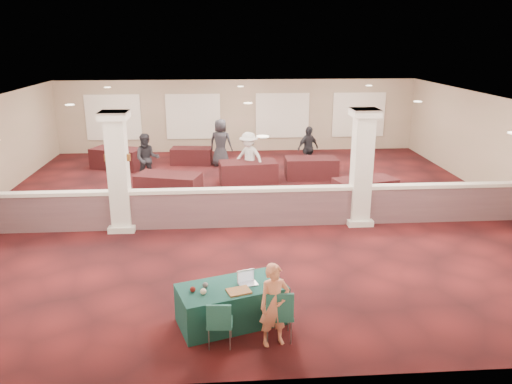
{
  "coord_description": "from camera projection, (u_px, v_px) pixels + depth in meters",
  "views": [
    {
      "loc": [
        -0.81,
        -14.38,
        5.01
      ],
      "look_at": [
        0.09,
        -2.0,
        1.13
      ],
      "focal_mm": 35.0,
      "sensor_mm": 36.0,
      "label": 1
    }
  ],
  "objects": [
    {
      "name": "wall_front",
      "position": [
        280.0,
        286.0,
        7.14
      ],
      "size": [
        16.0,
        0.04,
        3.2
      ],
      "primitive_type": "cube",
      "color": "gray",
      "rests_on": "ground"
    },
    {
      "name": "sconce_right",
      "position": [
        128.0,
        157.0,
        12.99
      ],
      "size": [
        0.12,
        0.12,
        0.18
      ],
      "color": "brown",
      "rests_on": "column_left"
    },
    {
      "name": "sconce_left",
      "position": [
        106.0,
        158.0,
        12.95
      ],
      "size": [
        0.12,
        0.12,
        0.18
      ],
      "color": "brown",
      "rests_on": "column_left"
    },
    {
      "name": "attendee_c",
      "position": [
        308.0,
        149.0,
        19.28
      ],
      "size": [
        1.12,
        0.94,
        1.73
      ],
      "primitive_type": "imported",
      "rotation": [
        0.0,
        0.0,
        0.55
      ],
      "color": "black",
      "rests_on": "ground"
    },
    {
      "name": "attendee_b",
      "position": [
        249.0,
        158.0,
        17.66
      ],
      "size": [
        1.26,
        1.1,
        1.82
      ],
      "primitive_type": "imported",
      "rotation": [
        0.0,
        0.0,
        -0.61
      ],
      "color": "beige",
      "rests_on": "ground"
    },
    {
      "name": "wall_right",
      "position": [
        508.0,
        153.0,
        15.31
      ],
      "size": [
        0.04,
        16.0,
        3.2
      ],
      "primitive_type": "cube",
      "color": "gray",
      "rests_on": "ground"
    },
    {
      "name": "partition_wall",
      "position": [
        252.0,
        206.0,
        13.64
      ],
      "size": [
        15.6,
        0.28,
        1.1
      ],
      "color": "brown",
      "rests_on": "ground"
    },
    {
      "name": "wall_back",
      "position": [
        238.0,
        116.0,
        22.37
      ],
      "size": [
        16.0,
        0.04,
        3.2
      ],
      "primitive_type": "cube",
      "color": "gray",
      "rests_on": "ground"
    },
    {
      "name": "yarn_grey",
      "position": [
        205.0,
        285.0,
        8.88
      ],
      "size": [
        0.1,
        0.1,
        0.1
      ],
      "primitive_type": "sphere",
      "color": "#515156",
      "rests_on": "near_table"
    },
    {
      "name": "screen_glow",
      "position": [
        246.0,
        276.0,
        9.07
      ],
      "size": [
        0.29,
        0.1,
        0.19
      ],
      "primitive_type": "cube",
      "rotation": [
        0.0,
        0.0,
        0.31
      ],
      "color": "silver",
      "rests_on": "near_table"
    },
    {
      "name": "laptop_base",
      "position": [
        248.0,
        284.0,
        9.01
      ],
      "size": [
        0.38,
        0.32,
        0.02
      ],
      "primitive_type": "cube",
      "rotation": [
        0.0,
        0.0,
        0.31
      ],
      "color": "silver",
      "rests_on": "near_table"
    },
    {
      "name": "attendee_a",
      "position": [
        147.0,
        159.0,
        17.5
      ],
      "size": [
        0.92,
        0.6,
        1.8
      ],
      "primitive_type": "imported",
      "rotation": [
        0.0,
        0.0,
        0.14
      ],
      "color": "black",
      "rests_on": "ground"
    },
    {
      "name": "far_table_back_center",
      "position": [
        192.0,
        156.0,
        20.43
      ],
      "size": [
        1.72,
        0.99,
        0.67
      ],
      "primitive_type": "cube",
      "rotation": [
        0.0,
        0.0,
        -0.11
      ],
      "color": "black",
      "rests_on": "ground"
    },
    {
      "name": "conf_chair_side",
      "position": [
        219.0,
        320.0,
        8.28
      ],
      "size": [
        0.46,
        0.46,
        0.85
      ],
      "rotation": [
        0.0,
        0.0,
        -0.07
      ],
      "color": "#21615B",
      "rests_on": "ground"
    },
    {
      "name": "far_table_back_left",
      "position": [
        118.0,
        158.0,
        19.74
      ],
      "size": [
        2.2,
        1.64,
        0.8
      ],
      "primitive_type": "cube",
      "rotation": [
        0.0,
        0.0,
        -0.37
      ],
      "color": "black",
      "rests_on": "ground"
    },
    {
      "name": "ceiling",
      "position": [
        248.0,
        103.0,
        14.28
      ],
      "size": [
        16.0,
        16.0,
        0.02
      ],
      "primitive_type": "cube",
      "color": "white",
      "rests_on": "wall_back"
    },
    {
      "name": "woman",
      "position": [
        274.0,
        305.0,
        8.3
      ],
      "size": [
        0.6,
        0.48,
        1.47
      ],
      "primitive_type": "imported",
      "rotation": [
        0.0,
        0.0,
        0.28
      ],
      "color": "tan",
      "rests_on": "ground"
    },
    {
      "name": "far_table_front_left",
      "position": [
        169.0,
        186.0,
        16.02
      ],
      "size": [
        2.21,
        1.53,
        0.81
      ],
      "primitive_type": "cube",
      "rotation": [
        0.0,
        0.0,
        -0.29
      ],
      "color": "black",
      "rests_on": "ground"
    },
    {
      "name": "attendee_d",
      "position": [
        221.0,
        143.0,
        19.9
      ],
      "size": [
        1.05,
        0.78,
        1.9
      ],
      "primitive_type": "imported",
      "rotation": [
        0.0,
        0.0,
        2.82
      ],
      "color": "black",
      "rests_on": "ground"
    },
    {
      "name": "conf_chair_main",
      "position": [
        279.0,
        311.0,
        8.42
      ],
      "size": [
        0.5,
        0.5,
        0.97
      ],
      "rotation": [
        0.0,
        0.0,
        -0.02
      ],
      "color": "#21615B",
      "rests_on": "ground"
    },
    {
      "name": "scissors",
      "position": [
        271.0,
        286.0,
        8.93
      ],
      "size": [
        0.12,
        0.07,
        0.01
      ],
      "primitive_type": "cube",
      "rotation": [
        0.0,
        0.0,
        0.31
      ],
      "color": "red",
      "rests_on": "near_table"
    },
    {
      "name": "column_right",
      "position": [
        362.0,
        167.0,
        13.53
      ],
      "size": [
        0.72,
        0.72,
        3.2
      ],
      "color": "silver",
      "rests_on": "ground"
    },
    {
      "name": "far_table_front_center",
      "position": [
        248.0,
        173.0,
        17.64
      ],
      "size": [
        2.08,
        1.19,
        0.81
      ],
      "primitive_type": "cube",
      "rotation": [
        0.0,
        0.0,
        0.1
      ],
      "color": "black",
      "rests_on": "ground"
    },
    {
      "name": "far_table_back_right",
      "position": [
        311.0,
        168.0,
        18.34
      ],
      "size": [
        1.9,
        0.98,
        0.76
      ],
      "primitive_type": "cube",
      "rotation": [
        0.0,
        0.0,
        -0.02
      ],
      "color": "black",
      "rests_on": "ground"
    },
    {
      "name": "ground",
      "position": [
        248.0,
        208.0,
        15.24
      ],
      "size": [
        16.0,
        16.0,
        0.0
      ],
      "primitive_type": "plane",
      "color": "#481213",
      "rests_on": "ground"
    },
    {
      "name": "far_table_front_right",
      "position": [
        364.0,
        191.0,
        15.66
      ],
      "size": [
        2.07,
        1.41,
        0.77
      ],
      "primitive_type": "cube",
      "rotation": [
        0.0,
        0.0,
        0.26
      ],
      "color": "black",
      "rests_on": "ground"
    },
    {
      "name": "column_left",
      "position": [
        118.0,
        171.0,
        13.08
      ],
      "size": [
        0.72,
        0.72,
        3.2
      ],
      "color": "silver",
      "rests_on": "ground"
    },
    {
      "name": "knitting",
      "position": [
        239.0,
        291.0,
        8.74
      ],
      "size": [
        0.47,
        0.41,
        0.03
      ],
      "primitive_type": "cube",
      "rotation": [
        0.0,
        0.0,
        0.31
      ],
      "color": "#C16E1E",
      "rests_on": "near_table"
    },
    {
      "name": "laptop_screen",
      "position": [
        246.0,
        275.0,
        9.07
      ],
      "size": [
        0.32,
        0.11,
        0.22
      ],
      "primitive_type": "cube",
      "rotation": [
        0.0,
        0.0,
        0.31
      ],
      "color": "silver",
      "rests_on": "near_table"
    },
    {
      "name": "yarn_red",
      "position": [
        193.0,
        289.0,
        8.73
      ],
      "size": [
        0.1,
        0.1,
        0.1
      ],
      "primitive_type": "sphere",
      "color": "#5A1512",
      "rests_on": "near_table"
    },
    {
      "name": "yarn_cream",
      "position": [
        203.0,
        291.0,
        8.65
      ],
      "size": [
        0.11,
        0.11,
        0.11
      ],
      "primitive_type": "sphere",
      "color": "beige",
      "rests_on": "near_table"
    },
    {
      "name": "near_table",
      "position": [
        232.0,
        304.0,
        9.06
      ],
      "size": [
        2.1,
        1.48,
        0.73
      ],
      "primitive_type": "cube",
      "rotation": [
        0.0,
        0.0,
        0.31
      ],
      "color": "#103C39",
      "rests_on": "ground"
    }
  ]
}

